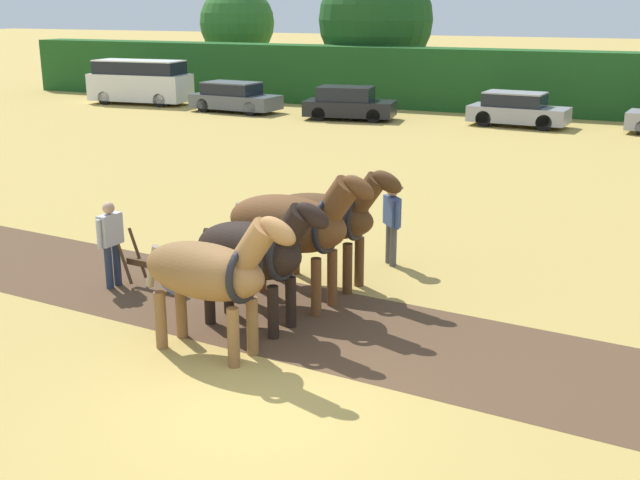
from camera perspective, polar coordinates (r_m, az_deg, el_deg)
The scene contains 16 objects.
ground_plane at distance 10.91m, azimuth -4.36°, elevation -11.50°, with size 240.00×240.00×0.00m, color tan.
plowed_furrow_strip at distance 16.13m, azimuth -15.15°, elevation -2.55°, with size 25.64×3.12×0.01m, color brown.
hedgerow at distance 39.57m, azimuth 17.29°, elevation 10.56°, with size 61.07×1.95×2.97m, color #1E511E.
tree_far_left at distance 50.08m, azimuth -5.91°, elevation 15.10°, with size 4.47×4.47×6.17m.
tree_left at distance 45.17m, azimuth 3.97°, elevation 15.36°, with size 6.21×6.21×7.31m.
draft_horse_lead_left at distance 11.97m, azimuth -7.80°, elevation -2.24°, with size 2.80×1.09×2.36m.
draft_horse_lead_right at distance 12.88m, azimuth -4.70°, elevation -0.80°, with size 2.59×1.16×2.29m.
draft_horse_trail_left at distance 13.78m, azimuth -1.98°, elevation 1.14°, with size 2.95×1.25×2.52m.
draft_horse_trail_right at distance 14.80m, azimuth 0.43°, elevation 1.67°, with size 2.86×1.08×2.38m.
plow at distance 15.12m, azimuth -11.40°, elevation -2.34°, with size 1.51×0.50×1.13m.
farmer_at_plow at distance 15.27m, azimuth -14.65°, elevation 0.12°, with size 0.24×0.66×1.63m.
farmer_beside_team at distance 16.11m, azimuth 5.13°, elevation 1.63°, with size 0.47×0.52×1.70m.
parked_van at distance 43.50m, azimuth -12.68°, elevation 10.93°, with size 5.40×2.38×2.25m.
parked_car_left at distance 39.55m, azimuth -6.11°, elevation 10.04°, with size 4.47×2.11×1.43m.
parked_car_center_left at distance 36.78m, azimuth 2.04°, elevation 9.66°, with size 4.26×2.40×1.48m.
parked_car_center at distance 35.70m, azimuth 13.85°, elevation 8.98°, with size 4.27×2.05×1.45m.
Camera 1 is at (4.62, -8.46, 5.13)m, focal length 45.00 mm.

